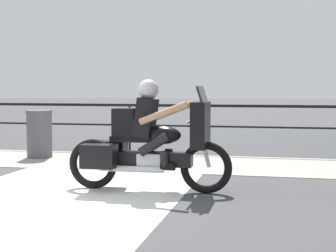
{
  "coord_description": "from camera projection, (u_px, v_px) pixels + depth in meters",
  "views": [
    {
      "loc": [
        3.39,
        -6.31,
        1.47
      ],
      "look_at": [
        1.81,
        0.94,
        0.91
      ],
      "focal_mm": 55.0,
      "sensor_mm": 36.0,
      "label": 1
    }
  ],
  "objects": [
    {
      "name": "ground_plane",
      "position": [
        23.0,
        196.0,
        6.98
      ],
      "size": [
        120.0,
        120.0,
        0.0
      ],
      "primitive_type": "plane",
      "color": "#424244"
    },
    {
      "name": "sidewalk_band",
      "position": [
        106.0,
        161.0,
        10.29
      ],
      "size": [
        44.0,
        2.4,
        0.01
      ],
      "primitive_type": "cube",
      "color": "#99968E",
      "rests_on": "ground"
    },
    {
      "name": "crosswalk_band",
      "position": [
        52.0,
        201.0,
        6.67
      ],
      "size": [
        3.22,
        6.0,
        0.01
      ],
      "primitive_type": "cube",
      "color": "silver",
      "rests_on": "ground"
    },
    {
      "name": "fence_railing",
      "position": [
        130.0,
        114.0,
        11.85
      ],
      "size": [
        36.0,
        0.05,
        1.09
      ],
      "color": "black",
      "rests_on": "ground"
    },
    {
      "name": "motorcycle",
      "position": [
        148.0,
        141.0,
        7.25
      ],
      "size": [
        2.38,
        0.76,
        1.59
      ],
      "rotation": [
        0.0,
        0.0,
        -0.03
      ],
      "color": "black",
      "rests_on": "ground"
    },
    {
      "name": "trash_bin",
      "position": [
        39.0,
        134.0,
        10.72
      ],
      "size": [
        0.54,
        0.54,
        0.99
      ],
      "color": "#515156",
      "rests_on": "ground"
    }
  ]
}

